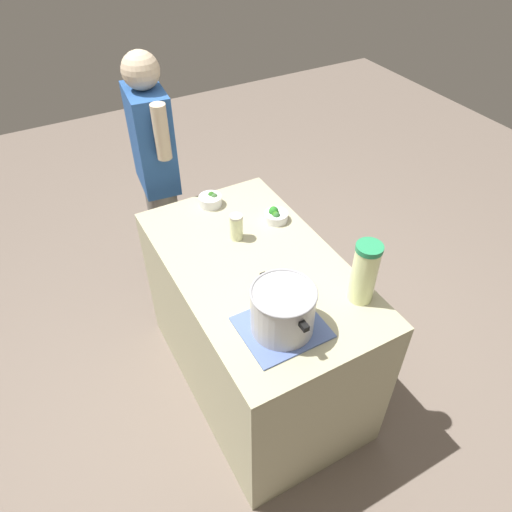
# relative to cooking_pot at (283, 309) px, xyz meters

# --- Properties ---
(ground_plane) EXTENTS (8.00, 8.00, 0.00)m
(ground_plane) POSITION_rel_cooking_pot_xyz_m (0.39, -0.09, -1.02)
(ground_plane) COLOR #716358
(counter_slab) EXTENTS (1.31, 0.76, 0.91)m
(counter_slab) POSITION_rel_cooking_pot_xyz_m (0.39, -0.09, -0.57)
(counter_slab) COLOR tan
(counter_slab) RESTS_ON ground_plane
(dish_cloth) EXTENTS (0.30, 0.34, 0.01)m
(dish_cloth) POSITION_rel_cooking_pot_xyz_m (0.00, 0.00, -0.11)
(dish_cloth) COLOR #546AA7
(dish_cloth) RESTS_ON counter_slab
(cooking_pot) EXTENTS (0.33, 0.26, 0.21)m
(cooking_pot) POSITION_rel_cooking_pot_xyz_m (0.00, 0.00, 0.00)
(cooking_pot) COLOR #B7B7BC
(cooking_pot) RESTS_ON dish_cloth
(lemonade_pitcher) EXTENTS (0.11, 0.11, 0.29)m
(lemonade_pitcher) POSITION_rel_cooking_pot_xyz_m (-0.02, -0.39, 0.03)
(lemonade_pitcher) COLOR #E9F2A5
(lemonade_pitcher) RESTS_ON counter_slab
(mason_jar) EXTENTS (0.07, 0.07, 0.14)m
(mason_jar) POSITION_rel_cooking_pot_xyz_m (0.61, -0.10, -0.04)
(mason_jar) COLOR beige
(mason_jar) RESTS_ON counter_slab
(broccoli_bowl_front) EXTENTS (0.12, 0.12, 0.08)m
(broccoli_bowl_front) POSITION_rel_cooking_pot_xyz_m (0.64, -0.35, -0.08)
(broccoli_bowl_front) COLOR silver
(broccoli_bowl_front) RESTS_ON counter_slab
(broccoli_bowl_center) EXTENTS (0.12, 0.12, 0.07)m
(broccoli_bowl_center) POSITION_rel_cooking_pot_xyz_m (0.93, -0.11, -0.08)
(broccoli_bowl_center) COLOR silver
(broccoli_bowl_center) RESTS_ON counter_slab
(person_cook) EXTENTS (0.50, 0.24, 1.62)m
(person_cook) POSITION_rel_cooking_pot_xyz_m (1.37, 0.04, -0.12)
(person_cook) COLOR slate
(person_cook) RESTS_ON ground_plane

